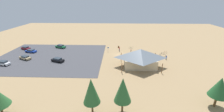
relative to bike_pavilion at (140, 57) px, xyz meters
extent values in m
plane|color=#9E7F56|center=(6.50, -10.19, -3.39)|extent=(160.00, 160.00, 0.00)
cube|color=#424247|center=(33.03, -7.40, -3.36)|extent=(40.15, 31.76, 0.05)
cube|color=#C6B28E|center=(0.00, 0.00, -1.82)|extent=(10.10, 7.05, 3.13)
pyramid|color=slate|center=(0.00, 0.00, 1.20)|extent=(12.40, 9.36, 2.91)
cylinder|color=brown|center=(-6.03, -4.51, -1.82)|extent=(0.20, 0.20, 3.13)
cylinder|color=brown|center=(6.03, -4.51, -1.82)|extent=(0.20, 0.20, 3.13)
cylinder|color=brown|center=(-6.03, 4.51, -1.82)|extent=(0.20, 0.20, 3.13)
cylinder|color=brown|center=(6.03, 4.51, -1.82)|extent=(0.20, 0.20, 3.13)
cylinder|color=brown|center=(6.85, -19.57, -2.94)|extent=(0.60, 0.60, 0.90)
cylinder|color=#99999E|center=(11.28, -13.87, -2.29)|extent=(0.08, 0.08, 2.20)
cube|color=#1959B2|center=(11.28, -13.87, -1.49)|extent=(0.56, 0.04, 0.40)
cylinder|color=brown|center=(29.59, 23.19, -2.24)|extent=(0.41, 0.41, 2.29)
cylinder|color=brown|center=(6.38, 21.70, -1.97)|extent=(0.38, 0.38, 2.83)
cone|color=#2D6633|center=(6.38, 21.70, 1.89)|extent=(3.33, 3.33, 4.89)
cylinder|color=brown|center=(-12.95, 19.23, -2.07)|extent=(0.45, 0.45, 2.63)
cone|color=#235B2D|center=(-12.95, 19.23, 1.33)|extent=(3.70, 3.70, 4.17)
cylinder|color=brown|center=(12.20, 22.10, -2.06)|extent=(0.36, 0.36, 2.64)
cone|color=#2D6633|center=(12.20, 22.10, 1.79)|extent=(3.28, 3.28, 5.07)
torus|color=black|center=(-11.35, -11.44, -3.06)|extent=(0.48, 0.49, 0.65)
torus|color=black|center=(-10.58, -12.22, -3.06)|extent=(0.48, 0.49, 0.65)
cylinder|color=#B7B7BC|center=(-10.96, -11.83, -2.96)|extent=(0.74, 0.74, 0.04)
cylinder|color=#B7B7BC|center=(-11.10, -11.69, -2.87)|extent=(0.04, 0.04, 0.38)
cube|color=black|center=(-11.10, -11.69, -2.68)|extent=(0.20, 0.20, 0.05)
cylinder|color=#B7B7BC|center=(-10.65, -12.14, -2.84)|extent=(0.04, 0.04, 0.44)
cylinder|color=black|center=(-10.65, -12.14, -2.62)|extent=(0.36, 0.36, 0.03)
torus|color=black|center=(-0.37, -13.12, -3.01)|extent=(0.75, 0.18, 0.76)
torus|color=black|center=(-1.34, -12.94, -3.01)|extent=(0.75, 0.18, 0.76)
cylinder|color=#722D9E|center=(-0.86, -13.03, -2.88)|extent=(0.90, 0.20, 0.04)
cylinder|color=#722D9E|center=(-0.68, -13.06, -2.81)|extent=(0.04, 0.04, 0.39)
cube|color=black|center=(-0.68, -13.06, -2.61)|extent=(0.21, 0.12, 0.05)
cylinder|color=#722D9E|center=(-1.25, -12.95, -2.77)|extent=(0.04, 0.04, 0.48)
cylinder|color=black|center=(-1.25, -12.95, -2.53)|extent=(0.12, 0.48, 0.03)
torus|color=black|center=(-11.06, -9.32, -3.01)|extent=(0.21, 0.74, 0.75)
torus|color=black|center=(-11.29, -8.31, -3.01)|extent=(0.21, 0.74, 0.75)
cylinder|color=black|center=(-11.17, -8.82, -2.89)|extent=(0.25, 0.94, 0.04)
cylinder|color=black|center=(-11.13, -9.00, -2.77)|extent=(0.04, 0.04, 0.47)
cube|color=black|center=(-11.13, -9.00, -2.54)|extent=(0.12, 0.21, 0.05)
cylinder|color=black|center=(-11.27, -8.41, -2.79)|extent=(0.04, 0.04, 0.45)
cylinder|color=black|center=(-11.27, -8.41, -2.57)|extent=(0.47, 0.14, 0.03)
torus|color=black|center=(0.80, -18.93, -3.01)|extent=(0.76, 0.08, 0.76)
torus|color=black|center=(1.83, -18.99, -3.01)|extent=(0.76, 0.08, 0.76)
cylinder|color=#1E7F38|center=(1.31, -18.96, -2.88)|extent=(0.95, 0.09, 0.04)
cylinder|color=#1E7F38|center=(1.13, -18.95, -2.79)|extent=(0.04, 0.04, 0.43)
cube|color=black|center=(1.13, -18.95, -2.57)|extent=(0.20, 0.09, 0.05)
cylinder|color=#1E7F38|center=(1.72, -18.98, -2.77)|extent=(0.04, 0.04, 0.48)
cylinder|color=black|center=(1.72, -18.98, -2.53)|extent=(0.06, 0.48, 0.03)
torus|color=black|center=(-12.87, -13.47, -3.04)|extent=(0.68, 0.26, 0.70)
torus|color=black|center=(-11.95, -13.16, -3.04)|extent=(0.68, 0.26, 0.70)
cylinder|color=orange|center=(-12.41, -13.31, -2.92)|extent=(0.85, 0.32, 0.04)
cylinder|color=orange|center=(-12.58, -13.37, -2.84)|extent=(0.04, 0.04, 0.39)
cube|color=black|center=(-12.58, -13.37, -2.65)|extent=(0.22, 0.14, 0.05)
cylinder|color=orange|center=(-12.05, -13.19, -2.81)|extent=(0.04, 0.04, 0.45)
cylinder|color=black|center=(-12.05, -13.19, -2.59)|extent=(0.19, 0.46, 0.03)
torus|color=black|center=(1.73, -14.56, -3.05)|extent=(0.18, 0.67, 0.68)
torus|color=black|center=(1.51, -15.60, -3.05)|extent=(0.18, 0.67, 0.68)
cylinder|color=red|center=(1.62, -15.08, -2.93)|extent=(0.24, 0.96, 0.04)
cylinder|color=red|center=(1.66, -14.90, -2.85)|extent=(0.04, 0.04, 0.39)
cube|color=black|center=(1.66, -14.90, -2.66)|extent=(0.12, 0.21, 0.05)
cylinder|color=red|center=(1.53, -15.50, -2.81)|extent=(0.04, 0.04, 0.47)
cylinder|color=black|center=(1.53, -15.50, -2.57)|extent=(0.48, 0.13, 0.03)
torus|color=black|center=(-9.19, -9.89, -3.03)|extent=(0.51, 0.53, 0.70)
torus|color=black|center=(-9.90, -10.64, -3.03)|extent=(0.51, 0.53, 0.70)
cylinder|color=silver|center=(-9.54, -10.27, -2.92)|extent=(0.68, 0.71, 0.04)
cylinder|color=silver|center=(-9.42, -10.13, -2.82)|extent=(0.04, 0.04, 0.43)
cube|color=black|center=(-9.42, -10.13, -2.61)|extent=(0.20, 0.20, 0.05)
cylinder|color=silver|center=(-9.83, -10.56, -2.78)|extent=(0.04, 0.04, 0.51)
cylinder|color=black|center=(-9.83, -10.56, -2.53)|extent=(0.37, 0.36, 0.03)
torus|color=black|center=(-2.76, -12.47, -3.02)|extent=(0.21, 0.73, 0.74)
torus|color=black|center=(-2.99, -11.45, -3.02)|extent=(0.21, 0.73, 0.74)
cylinder|color=#197A7F|center=(-2.88, -11.96, -2.89)|extent=(0.25, 0.94, 0.04)
cylinder|color=#197A7F|center=(-2.83, -12.14, -2.78)|extent=(0.04, 0.04, 0.47)
cube|color=black|center=(-2.83, -12.14, -2.55)|extent=(0.12, 0.21, 0.05)
cylinder|color=#197A7F|center=(-2.97, -11.56, -2.77)|extent=(0.04, 0.04, 0.49)
cylinder|color=black|center=(-2.97, -11.56, -2.52)|extent=(0.47, 0.14, 0.03)
torus|color=black|center=(-1.51, -15.41, -3.02)|extent=(0.70, 0.32, 0.74)
torus|color=black|center=(-2.51, -14.99, -3.02)|extent=(0.70, 0.32, 0.74)
cylinder|color=#2347B7|center=(-2.01, -15.20, -2.89)|extent=(0.93, 0.42, 0.04)
cylinder|color=#2347B7|center=(-1.83, -15.28, -2.83)|extent=(0.04, 0.04, 0.38)
cube|color=black|center=(-1.83, -15.28, -2.64)|extent=(0.22, 0.15, 0.05)
cylinder|color=#2347B7|center=(-2.41, -15.04, -2.77)|extent=(0.04, 0.04, 0.49)
cylinder|color=black|center=(-2.41, -15.04, -2.53)|extent=(0.22, 0.46, 0.03)
cube|color=black|center=(28.60, -2.87, -2.79)|extent=(4.92, 3.34, 0.65)
cube|color=#2D3842|center=(28.60, -2.87, -2.20)|extent=(2.96, 2.42, 0.54)
cylinder|color=black|center=(30.33, -2.65, -3.02)|extent=(0.68, 0.43, 0.64)
cylinder|color=black|center=(29.76, -4.18, -3.02)|extent=(0.68, 0.43, 0.64)
cylinder|color=black|center=(27.44, -1.56, -3.02)|extent=(0.68, 0.43, 0.64)
cylinder|color=black|center=(26.86, -3.09, -3.02)|extent=(0.68, 0.43, 0.64)
cube|color=#1E6B3D|center=(33.22, -18.50, -2.77)|extent=(5.04, 3.41, 0.69)
cube|color=#2D3842|center=(33.22, -18.50, -2.15)|extent=(3.04, 2.47, 0.54)
cylinder|color=black|center=(35.00, -18.30, -3.02)|extent=(0.68, 0.43, 0.64)
cylinder|color=black|center=(34.42, -19.84, -3.02)|extent=(0.68, 0.43, 0.64)
cylinder|color=black|center=(32.03, -17.17, -3.02)|extent=(0.68, 0.43, 0.64)
cylinder|color=black|center=(31.44, -18.70, -3.02)|extent=(0.68, 0.43, 0.64)
cube|color=maroon|center=(47.76, -15.77, -2.81)|extent=(4.65, 3.49, 0.62)
cube|color=#2D3842|center=(47.76, -15.77, -2.23)|extent=(2.85, 2.47, 0.53)
cylinder|color=black|center=(49.42, -15.71, -3.02)|extent=(0.67, 0.48, 0.64)
cylinder|color=black|center=(48.73, -17.11, -3.02)|extent=(0.67, 0.48, 0.64)
cylinder|color=black|center=(46.79, -14.42, -3.02)|extent=(0.67, 0.48, 0.64)
cylinder|color=black|center=(46.10, -15.82, -3.02)|extent=(0.67, 0.48, 0.64)
cube|color=#1E42B2|center=(43.45, -12.15, -2.83)|extent=(4.76, 2.72, 0.57)
cube|color=#2D3842|center=(43.45, -12.15, -2.32)|extent=(2.78, 2.11, 0.45)
cylinder|color=black|center=(45.11, -11.65, -3.02)|extent=(0.67, 0.34, 0.64)
cylinder|color=black|center=(44.78, -13.26, -3.02)|extent=(0.67, 0.34, 0.64)
cylinder|color=black|center=(42.13, -11.04, -3.02)|extent=(0.67, 0.34, 0.64)
cylinder|color=black|center=(41.80, -12.65, -3.02)|extent=(0.67, 0.34, 0.64)
cube|color=tan|center=(41.51, -4.71, -2.79)|extent=(4.96, 3.61, 0.65)
cube|color=#2D3842|center=(41.51, -4.71, -2.23)|extent=(3.03, 2.55, 0.48)
cylinder|color=black|center=(43.28, -4.65, -3.02)|extent=(0.67, 0.47, 0.64)
cylinder|color=black|center=(42.60, -6.10, -3.02)|extent=(0.67, 0.47, 0.64)
cylinder|color=black|center=(40.43, -3.32, -3.02)|extent=(0.67, 0.47, 0.64)
cylinder|color=black|center=(39.75, -4.77, -3.02)|extent=(0.67, 0.47, 0.64)
cube|color=white|center=(46.05, 0.54, -2.78)|extent=(5.05, 2.68, 0.67)
cube|color=#2D3842|center=(46.05, 0.54, -2.17)|extent=(2.94, 2.06, 0.57)
cylinder|color=black|center=(47.50, -0.55, -3.02)|extent=(0.67, 0.34, 0.64)
cylinder|color=black|center=(44.60, 1.62, -3.02)|extent=(0.67, 0.34, 0.64)
cylinder|color=black|center=(44.30, 0.08, -3.02)|extent=(0.67, 0.34, 0.64)
cube|color=#2D3347|center=(6.54, -15.10, -2.92)|extent=(0.27, 0.34, 0.93)
cylinder|color=red|center=(6.54, -15.10, -2.13)|extent=(0.36, 0.36, 0.65)
sphere|color=tan|center=(6.54, -15.10, -1.69)|extent=(0.24, 0.24, 0.24)
cube|color=#2D3347|center=(-10.65, -6.36, -2.98)|extent=(0.36, 0.39, 0.81)
cylinder|color=blue|center=(-10.65, -6.36, -2.26)|extent=(0.36, 0.36, 0.63)
sphere|color=tan|center=(-10.65, -6.36, -1.82)|extent=(0.24, 0.24, 0.24)
camera|label=1|loc=(7.56, 45.35, 17.80)|focal=23.95mm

